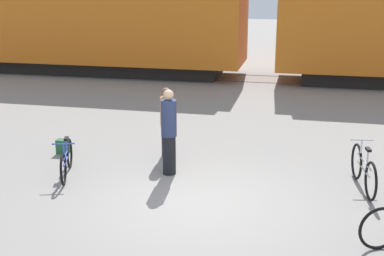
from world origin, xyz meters
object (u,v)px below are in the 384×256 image
(freight_train, at_px, (262,4))
(bicycle_blue, at_px, (66,160))
(person_in_navy, at_px, (169,132))
(person_in_tan, at_px, (166,121))
(backpack, at_px, (63,146))
(bicycle_silver, at_px, (363,170))

(freight_train, distance_m, bicycle_blue, 12.12)
(person_in_navy, bearing_deg, person_in_tan, 32.44)
(bicycle_blue, height_order, backpack, bicycle_blue)
(person_in_navy, bearing_deg, bicycle_silver, -74.71)
(bicycle_silver, distance_m, person_in_tan, 4.48)
(bicycle_silver, height_order, person_in_tan, person_in_tan)
(person_in_tan, bearing_deg, bicycle_blue, -156.90)
(freight_train, height_order, bicycle_silver, freight_train)
(freight_train, bearing_deg, backpack, -110.12)
(bicycle_silver, height_order, person_in_navy, person_in_navy)
(bicycle_blue, xyz_separation_m, bicycle_silver, (6.07, 0.59, 0.05))
(backpack, bearing_deg, person_in_navy, -14.93)
(bicycle_silver, relative_size, person_in_navy, 0.99)
(bicycle_silver, xyz_separation_m, person_in_navy, (-3.97, -0.03, 0.54))
(freight_train, height_order, bicycle_blue, freight_train)
(freight_train, bearing_deg, person_in_navy, -94.73)
(bicycle_silver, distance_m, person_in_navy, 4.01)
(bicycle_silver, bearing_deg, person_in_tan, 165.93)
(freight_train, distance_m, person_in_navy, 11.11)
(bicycle_blue, distance_m, bicycle_silver, 6.10)
(freight_train, height_order, person_in_tan, freight_train)
(freight_train, xyz_separation_m, person_in_tan, (-1.25, -9.79, -2.09))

